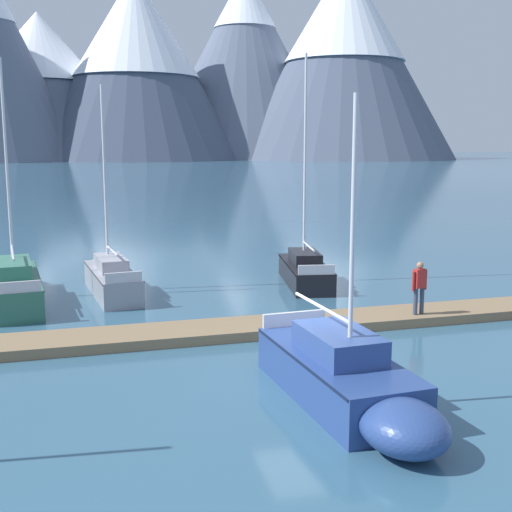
# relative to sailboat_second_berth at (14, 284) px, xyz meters

# --- Properties ---
(ground_plane) EXTENTS (700.00, 700.00, 0.00)m
(ground_plane) POSITION_rel_sailboat_second_berth_xyz_m (8.07, -9.97, -0.65)
(ground_plane) COLOR #335B75
(mountain_shoulder_ridge) EXTENTS (83.67, 83.67, 49.64)m
(mountain_shoulder_ridge) POSITION_rel_sailboat_second_berth_xyz_m (-14.79, 221.78, 25.52)
(mountain_shoulder_ridge) COLOR #4C566B
(mountain_shoulder_ridge) RESTS_ON ground
(mountain_east_summit) EXTENTS (72.90, 72.90, 60.97)m
(mountain_east_summit) POSITION_rel_sailboat_second_berth_xyz_m (17.38, 208.23, 31.96)
(mountain_east_summit) COLOR #424C60
(mountain_east_summit) RESTS_ON ground
(mountain_rear_spur) EXTENTS (72.94, 72.94, 67.03)m
(mountain_rear_spur) POSITION_rel_sailboat_second_berth_xyz_m (57.87, 221.94, 33.53)
(mountain_rear_spur) COLOR slate
(mountain_rear_spur) RESTS_ON ground
(mountain_north_horn) EXTENTS (78.12, 78.12, 67.79)m
(mountain_north_horn) POSITION_rel_sailboat_second_berth_xyz_m (88.35, 199.89, 35.35)
(mountain_north_horn) COLOR #4C566B
(mountain_north_horn) RESTS_ON ground
(dock) EXTENTS (26.97, 3.05, 0.30)m
(dock) POSITION_rel_sailboat_second_berth_xyz_m (8.07, -5.97, -0.50)
(dock) COLOR #846B4C
(dock) RESTS_ON ground
(sailboat_second_berth) EXTENTS (2.50, 7.27, 8.62)m
(sailboat_second_berth) POSITION_rel_sailboat_second_berth_xyz_m (0.00, 0.00, 0.00)
(sailboat_second_berth) COLOR #336B56
(sailboat_second_berth) RESTS_ON ground
(sailboat_mid_dock_port) EXTENTS (2.20, 6.53, 7.81)m
(sailboat_mid_dock_port) POSITION_rel_sailboat_second_berth_xyz_m (3.38, 0.75, -0.05)
(sailboat_mid_dock_port) COLOR #93939E
(sailboat_mid_dock_port) RESTS_ON ground
(sailboat_mid_dock_starboard) EXTENTS (2.40, 6.54, 6.67)m
(sailboat_mid_dock_starboard) POSITION_rel_sailboat_second_berth_xyz_m (8.16, -12.06, -0.01)
(sailboat_mid_dock_starboard) COLOR navy
(sailboat_mid_dock_starboard) RESTS_ON ground
(sailboat_far_berth) EXTENTS (2.22, 6.21, 9.14)m
(sailboat_far_berth) POSITION_rel_sailboat_second_berth_xyz_m (11.21, 0.81, -0.08)
(sailboat_far_berth) COLOR black
(sailboat_far_berth) RESTS_ON ground
(person_on_dock) EXTENTS (0.57, 0.31, 1.69)m
(person_on_dock) POSITION_rel_sailboat_second_berth_xyz_m (12.84, -6.18, 0.61)
(person_on_dock) COLOR #384256
(person_on_dock) RESTS_ON dock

